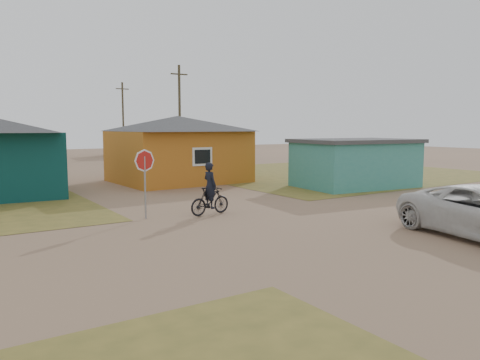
# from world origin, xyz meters

# --- Properties ---
(ground) EXTENTS (120.00, 120.00, 0.00)m
(ground) POSITION_xyz_m (0.00, 0.00, 0.00)
(ground) COLOR #906E53
(grass_ne) EXTENTS (20.00, 18.00, 0.00)m
(grass_ne) POSITION_xyz_m (14.00, 13.00, 0.01)
(grass_ne) COLOR olive
(grass_ne) RESTS_ON ground
(house_yellow) EXTENTS (7.72, 6.76, 3.90)m
(house_yellow) POSITION_xyz_m (2.50, 14.00, 2.00)
(house_yellow) COLOR #BC6A1C
(house_yellow) RESTS_ON ground
(shed_turquoise) EXTENTS (6.71, 4.93, 2.60)m
(shed_turquoise) POSITION_xyz_m (9.50, 6.50, 1.31)
(shed_turquoise) COLOR teal
(shed_turquoise) RESTS_ON ground
(house_beige_east) EXTENTS (6.95, 6.05, 3.60)m
(house_beige_east) POSITION_xyz_m (10.00, 40.00, 1.86)
(house_beige_east) COLOR gray
(house_beige_east) RESTS_ON ground
(utility_pole_near) EXTENTS (1.40, 0.20, 8.00)m
(utility_pole_near) POSITION_xyz_m (6.50, 22.00, 4.14)
(utility_pole_near) COLOR #49402C
(utility_pole_near) RESTS_ON ground
(utility_pole_far) EXTENTS (1.40, 0.20, 8.00)m
(utility_pole_far) POSITION_xyz_m (7.50, 38.00, 4.14)
(utility_pole_far) COLOR #49402C
(utility_pole_far) RESTS_ON ground
(stop_sign) EXTENTS (0.80, 0.19, 2.47)m
(stop_sign) POSITION_xyz_m (-3.46, 4.21, 1.82)
(stop_sign) COLOR gray
(stop_sign) RESTS_ON ground
(cyclist) EXTENTS (1.77, 0.71, 1.95)m
(cyclist) POSITION_xyz_m (-1.17, 3.61, 0.71)
(cyclist) COLOR black
(cyclist) RESTS_ON ground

